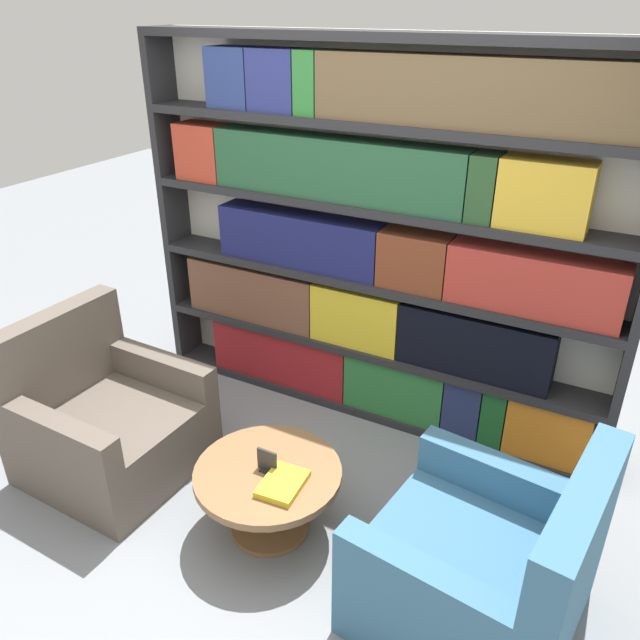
% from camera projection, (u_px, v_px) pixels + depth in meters
% --- Properties ---
extents(ground_plane, '(14.00, 14.00, 0.00)m').
position_uv_depth(ground_plane, '(252.00, 543.00, 3.15)').
color(ground_plane, gray).
extents(bookshelf, '(3.01, 0.30, 2.31)m').
position_uv_depth(bookshelf, '(377.00, 249.00, 3.71)').
color(bookshelf, silver).
rests_on(bookshelf, ground_plane).
extents(armchair_left, '(0.89, 0.88, 0.91)m').
position_uv_depth(armchair_left, '(106.00, 423.00, 3.56)').
color(armchair_left, brown).
rests_on(armchair_left, ground_plane).
extents(armchair_right, '(0.97, 0.96, 0.91)m').
position_uv_depth(armchair_right, '(484.00, 571.00, 2.64)').
color(armchair_right, '#386684').
rests_on(armchair_right, ground_plane).
extents(coffee_table, '(0.74, 0.74, 0.38)m').
position_uv_depth(coffee_table, '(268.00, 487.00, 3.12)').
color(coffee_table, brown).
rests_on(coffee_table, ground_plane).
extents(table_sign, '(0.11, 0.06, 0.12)m').
position_uv_depth(table_sign, '(267.00, 462.00, 3.05)').
color(table_sign, black).
rests_on(table_sign, coffee_table).
extents(stray_book, '(0.21, 0.26, 0.03)m').
position_uv_depth(stray_book, '(283.00, 484.00, 2.96)').
color(stray_book, gold).
rests_on(stray_book, coffee_table).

